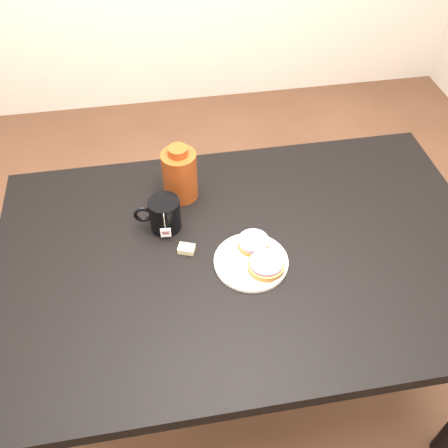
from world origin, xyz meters
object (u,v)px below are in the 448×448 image
object	(u,v)px
bagel_package	(180,174)
bagel_front	(266,265)
table	(244,269)
mug	(164,214)
teabag_pouch	(186,249)
plate	(251,261)
bagel_back	(253,243)

from	to	relation	value
bagel_package	bagel_front	bearing A→B (deg)	-60.57
table	mug	size ratio (longest dim) A/B	10.08
table	teabag_pouch	size ratio (longest dim) A/B	31.11
plate	mug	distance (m)	0.29
plate	bagel_front	xyz separation A→B (m)	(0.03, -0.03, 0.02)
plate	bagel_package	bearing A→B (deg)	117.14
bagel_back	bagel_front	size ratio (longest dim) A/B	0.88
plate	teabag_pouch	world-z (taller)	teabag_pouch
bagel_back	bagel_package	xyz separation A→B (m)	(-0.17, 0.26, 0.06)
teabag_pouch	bagel_package	size ratio (longest dim) A/B	0.25
plate	bagel_package	world-z (taller)	bagel_package
bagel_back	teabag_pouch	bearing A→B (deg)	173.15
bagel_back	mug	bearing A→B (deg)	151.70
plate	bagel_back	distance (m)	0.06
bagel_front	bagel_package	bearing A→B (deg)	119.43
table	plate	world-z (taller)	plate
bagel_back	bagel_front	distance (m)	0.08
table	bagel_front	bearing A→B (deg)	-62.62
bagel_back	bagel_front	world-z (taller)	same
bagel_back	teabag_pouch	world-z (taller)	bagel_back
plate	bagel_back	size ratio (longest dim) A/B	1.82
bagel_front	bagel_package	distance (m)	0.40
plate	bagel_package	xyz separation A→B (m)	(-0.16, 0.31, 0.08)
table	bagel_back	bearing A→B (deg)	11.04
table	plate	bearing A→B (deg)	-81.90
bagel_back	bagel_package	size ratio (longest dim) A/B	0.61
table	bagel_front	size ratio (longest dim) A/B	10.98
bagel_front	bagel_back	bearing A→B (deg)	101.80
table	bagel_package	size ratio (longest dim) A/B	7.64
table	bagel_front	distance (m)	0.14
plate	mug	xyz separation A→B (m)	(-0.22, 0.18, 0.04)
bagel_back	bagel_front	xyz separation A→B (m)	(0.02, -0.08, -0.00)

